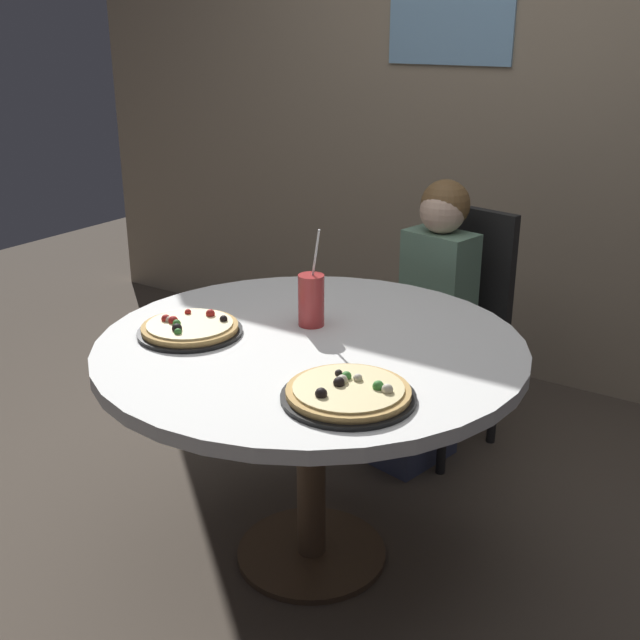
# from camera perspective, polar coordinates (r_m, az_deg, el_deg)

# --- Properties ---
(ground_plane) EXTENTS (8.00, 8.00, 0.00)m
(ground_plane) POSITION_cam_1_polar(r_m,az_deg,el_deg) (2.68, -0.61, -16.53)
(ground_plane) COLOR #4C4238
(wall_with_window) EXTENTS (5.20, 0.14, 2.90)m
(wall_with_window) POSITION_cam_1_polar(r_m,az_deg,el_deg) (3.74, 15.43, 17.40)
(wall_with_window) COLOR gray
(wall_with_window) RESTS_ON ground_plane
(dining_table) EXTENTS (1.25, 1.25, 0.75)m
(dining_table) POSITION_cam_1_polar(r_m,az_deg,el_deg) (2.34, -0.68, -3.64)
(dining_table) COLOR white
(dining_table) RESTS_ON ground_plane
(chair_wooden) EXTENTS (0.47, 0.47, 0.95)m
(chair_wooden) POSITION_cam_1_polar(r_m,az_deg,el_deg) (3.18, 9.51, 0.32)
(chair_wooden) COLOR black
(chair_wooden) RESTS_ON ground_plane
(diner_child) EXTENTS (0.32, 0.43, 1.08)m
(diner_child) POSITION_cam_1_polar(r_m,az_deg,el_deg) (3.05, 7.50, -1.35)
(diner_child) COLOR #3F4766
(diner_child) RESTS_ON ground_plane
(pizza_veggie) EXTENTS (0.34, 0.34, 0.05)m
(pizza_veggie) POSITION_cam_1_polar(r_m,az_deg,el_deg) (1.95, 2.06, -5.27)
(pizza_veggie) COLOR black
(pizza_veggie) RESTS_ON dining_table
(pizza_cheese) EXTENTS (0.31, 0.31, 0.05)m
(pizza_cheese) POSITION_cam_1_polar(r_m,az_deg,el_deg) (2.38, -9.35, -0.60)
(pizza_cheese) COLOR black
(pizza_cheese) RESTS_ON dining_table
(soda_cup) EXTENTS (0.08, 0.08, 0.31)m
(soda_cup) POSITION_cam_1_polar(r_m,az_deg,el_deg) (2.40, -0.63, 1.46)
(soda_cup) COLOR #B73333
(soda_cup) RESTS_ON dining_table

